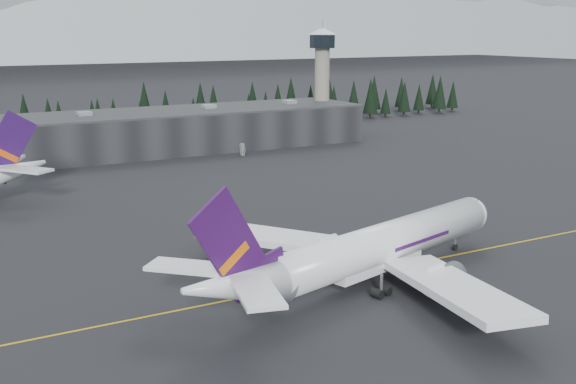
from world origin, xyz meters
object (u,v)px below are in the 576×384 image
control_tower (322,70)px  jet_main (363,251)px  terminal (119,134)px  gse_vehicle_b (243,154)px

control_tower → jet_main: size_ratio=0.58×
terminal → control_tower: 76.98m
terminal → gse_vehicle_b: (31.57, -21.59, -5.61)m
control_tower → jet_main: (-77.22, -134.62, -17.90)m
terminal → control_tower: size_ratio=4.24×
gse_vehicle_b → control_tower: bearing=89.4°
terminal → gse_vehicle_b: size_ratio=39.63×
terminal → jet_main: size_ratio=2.46×
gse_vehicle_b → jet_main: bearing=-47.2°
control_tower → gse_vehicle_b: control_tower is taller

